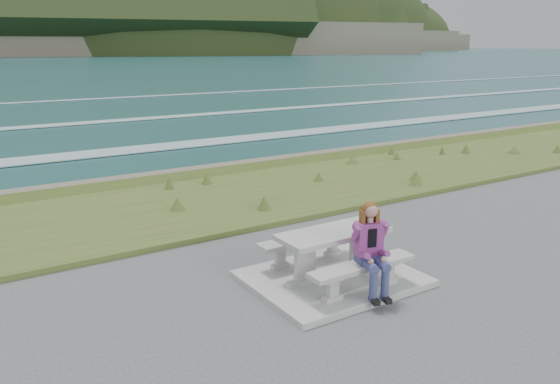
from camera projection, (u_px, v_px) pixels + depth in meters
The scene contains 9 objects.
concrete_slab at pixel (332, 278), 8.69m from camera, with size 2.60×2.10×0.10m, color #979893.
picnic_table at pixel (333, 241), 8.53m from camera, with size 1.80×0.75×0.75m.
bench_landward at pixel (362, 270), 8.02m from camera, with size 1.80×0.35×0.45m.
bench_seaward at pixel (307, 242), 9.16m from camera, with size 1.80×0.35×0.45m.
grass_verge at pixel (201, 206), 12.77m from camera, with size 160.00×4.50×0.22m, color #38551F.
shore_drop at pixel (157, 181), 15.14m from camera, with size 160.00×0.80×2.20m, color #615849.
ocean at pixel (47, 148), 29.58m from camera, with size 1600.00×1600.00×0.09m.
headland_range at pixel (213, 37), 429.26m from camera, with size 729.83×363.95×186.75m.
seated_woman at pixel (372, 262), 7.91m from camera, with size 0.53×0.74×1.37m.
Camera 1 is at (-5.02, -6.32, 3.65)m, focal length 35.00 mm.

